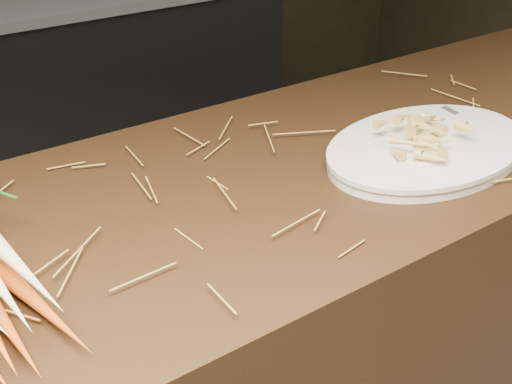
{
  "coord_description": "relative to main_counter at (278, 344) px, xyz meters",
  "views": [
    {
      "loc": [
        -0.66,
        -0.56,
        1.48
      ],
      "look_at": [
        -0.15,
        0.18,
        0.96
      ],
      "focal_mm": 45.0,
      "sensor_mm": 36.0,
      "label": 1
    }
  ],
  "objects": [
    {
      "name": "main_counter",
      "position": [
        0.0,
        0.0,
        0.0
      ],
      "size": [
        2.4,
        0.7,
        0.9
      ],
      "primitive_type": "cube",
      "color": "black",
      "rests_on": "ground"
    },
    {
      "name": "back_counter",
      "position": [
        0.3,
        1.88,
        -0.03
      ],
      "size": [
        1.82,
        0.62,
        0.84
      ],
      "color": "black",
      "rests_on": "ground"
    },
    {
      "name": "straw_bedding",
      "position": [
        0.0,
        0.0,
        0.46
      ],
      "size": [
        1.4,
        0.6,
        0.02
      ],
      "primitive_type": null,
      "color": "#A2753B",
      "rests_on": "main_counter"
    },
    {
      "name": "serving_platter",
      "position": [
        0.27,
        -0.11,
        0.46
      ],
      "size": [
        0.49,
        0.34,
        0.02
      ],
      "primitive_type": null,
      "rotation": [
        0.0,
        0.0,
        0.07
      ],
      "color": "white",
      "rests_on": "main_counter"
    },
    {
      "name": "roasted_veg_heap",
      "position": [
        0.27,
        -0.11,
        0.5
      ],
      "size": [
        0.24,
        0.18,
        0.05
      ],
      "primitive_type": null,
      "rotation": [
        0.0,
        0.0,
        0.07
      ],
      "color": "#B99141",
      "rests_on": "serving_platter"
    },
    {
      "name": "serving_fork",
      "position": [
        0.44,
        -0.12,
        0.48
      ],
      "size": [
        0.04,
        0.18,
        0.0
      ],
      "primitive_type": "cube",
      "rotation": [
        0.0,
        0.0,
        -0.14
      ],
      "color": "silver",
      "rests_on": "serving_platter"
    }
  ]
}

